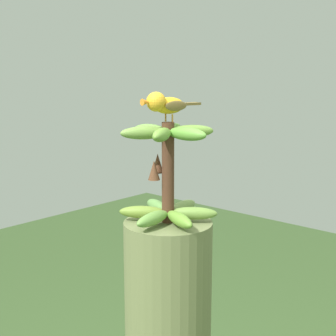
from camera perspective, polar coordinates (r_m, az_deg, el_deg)
banana_bunch at (r=1.45m, az=-0.07°, el=-0.57°), size 0.30×0.31×0.31m
perched_bird at (r=1.43m, az=-0.39°, el=7.65°), size 0.08×0.22×0.09m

